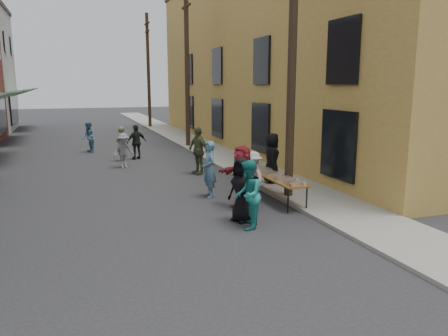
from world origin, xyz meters
TOP-DOWN VIEW (x-y plane):
  - ground at (0.00, 0.00)m, footprint 120.00×120.00m
  - sidewalk at (5.00, 15.00)m, footprint 2.20×60.00m
  - building_ochre at (11.10, 14.00)m, footprint 10.00×28.00m
  - utility_pole_near at (4.30, 3.00)m, footprint 0.26×0.26m
  - utility_pole_mid at (4.30, 15.00)m, footprint 0.26×0.26m
  - utility_pole_far at (4.30, 27.00)m, footprint 0.26×0.26m
  - serving_table at (3.80, 3.41)m, footprint 0.70×4.00m
  - catering_tray_sausage at (3.80, 1.76)m, footprint 0.50×0.33m
  - catering_tray_foil_b at (3.80, 2.41)m, footprint 0.50×0.33m
  - catering_tray_buns at (3.80, 3.11)m, footprint 0.50×0.33m
  - catering_tray_foil_d at (3.80, 3.81)m, footprint 0.50×0.33m
  - catering_tray_buns_end at (3.80, 4.51)m, footprint 0.50×0.33m
  - condiment_jar_a at (3.58, 1.46)m, footprint 0.07×0.07m
  - condiment_jar_b at (3.58, 1.56)m, footprint 0.07×0.07m
  - condiment_jar_c at (3.58, 1.66)m, footprint 0.07×0.07m
  - cup_stack at (4.00, 1.51)m, footprint 0.08×0.08m
  - guest_front_a at (2.06, 1.33)m, footprint 0.80×0.96m
  - guest_front_b at (2.02, 4.00)m, footprint 0.44×0.65m
  - guest_front_c at (1.98, 0.76)m, footprint 0.97×1.04m
  - guest_front_d at (3.05, 2.93)m, footprint 0.59×1.02m
  - guest_front_e at (2.71, 7.57)m, footprint 0.83×1.20m
  - guest_queue_back at (2.48, 2.41)m, footprint 0.94×1.79m
  - server at (4.60, 4.83)m, footprint 0.85×1.00m
  - passerby_left at (0.10, 9.91)m, footprint 1.09×0.85m
  - passerby_mid at (0.94, 11.87)m, footprint 1.03×0.64m
  - passerby_right at (0.18, 11.66)m, footprint 0.63×0.70m
  - passerby_far at (-1.09, 14.76)m, footprint 0.73×0.88m

SIDE VIEW (x-z plane):
  - ground at x=0.00m, z-range 0.00..0.00m
  - sidewalk at x=5.00m, z-range 0.00..0.10m
  - serving_table at x=3.80m, z-range 0.34..1.09m
  - passerby_left at x=0.10m, z-range 0.00..1.48m
  - guest_front_d at x=3.05m, z-range 0.00..1.56m
  - catering_tray_sausage at x=3.80m, z-range 0.75..0.83m
  - catering_tray_foil_b at x=3.80m, z-range 0.75..0.83m
  - catering_tray_buns at x=3.80m, z-range 0.75..0.83m
  - catering_tray_foil_d at x=3.80m, z-range 0.75..0.83m
  - catering_tray_buns_end at x=3.80m, z-range 0.75..0.83m
  - condiment_jar_a at x=3.58m, z-range 0.75..0.83m
  - condiment_jar_b at x=3.58m, z-range 0.75..0.83m
  - condiment_jar_c at x=3.58m, z-range 0.75..0.83m
  - passerby_right at x=0.18m, z-range 0.00..1.60m
  - passerby_far at x=-1.09m, z-range 0.00..1.62m
  - cup_stack at x=4.00m, z-range 0.75..0.87m
  - passerby_mid at x=0.94m, z-range 0.00..1.64m
  - guest_front_a at x=2.06m, z-range 0.00..1.68m
  - guest_front_c at x=1.98m, z-range 0.00..1.71m
  - guest_front_b at x=2.02m, z-range 0.00..1.77m
  - guest_queue_back at x=2.48m, z-range 0.00..1.84m
  - guest_front_e at x=2.71m, z-range 0.00..1.88m
  - server at x=4.60m, z-range 0.10..1.84m
  - utility_pole_near at x=4.30m, z-range 0.00..9.00m
  - utility_pole_mid at x=4.30m, z-range 0.00..9.00m
  - utility_pole_far at x=4.30m, z-range 0.00..9.00m
  - building_ochre at x=11.10m, z-range 0.00..10.00m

